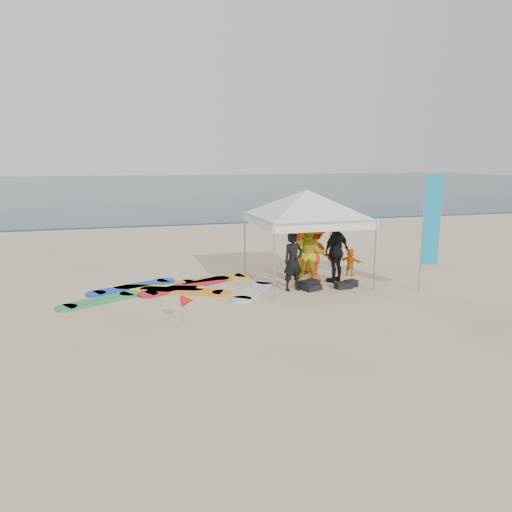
{
  "coord_description": "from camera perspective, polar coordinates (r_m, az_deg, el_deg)",
  "views": [
    {
      "loc": [
        -3.12,
        -9.47,
        3.67
      ],
      "look_at": [
        0.4,
        2.6,
        1.2
      ],
      "focal_mm": 35.0,
      "sensor_mm": 36.0,
      "label": 1
    }
  ],
  "objects": [
    {
      "name": "marker_pennant",
      "position": [
        11.45,
        -7.85,
        -5.1
      ],
      "size": [
        0.28,
        0.28,
        0.64
      ],
      "color": "#A5A5A8",
      "rests_on": "ground"
    },
    {
      "name": "gear_pile",
      "position": [
        14.44,
        7.71,
        -3.32
      ],
      "size": [
        1.76,
        0.77,
        0.22
      ],
      "color": "black",
      "rests_on": "ground"
    },
    {
      "name": "person_yellow",
      "position": [
        14.46,
        6.22,
        0.14
      ],
      "size": [
        1.13,
        1.04,
        1.87
      ],
      "primitive_type": "imported",
      "rotation": [
        0.0,
        0.0,
        -0.45
      ],
      "color": "gold",
      "rests_on": "ground"
    },
    {
      "name": "ground",
      "position": [
        10.63,
        1.87,
        -9.09
      ],
      "size": [
        120.0,
        120.0,
        0.0
      ],
      "primitive_type": "plane",
      "color": "beige",
      "rests_on": "ground"
    },
    {
      "name": "person_seated",
      "position": [
        16.09,
        10.74,
        -0.68
      ],
      "size": [
        0.63,
        0.83,
        0.87
      ],
      "primitive_type": "imported",
      "rotation": [
        0.0,
        0.0,
        2.11
      ],
      "color": "orange",
      "rests_on": "ground"
    },
    {
      "name": "surfboard_spread",
      "position": [
        14.35,
        -9.02,
        -3.71
      ],
      "size": [
        5.81,
        3.0,
        0.07
      ],
      "color": "#F1FF1A",
      "rests_on": "ground"
    },
    {
      "name": "shoreline_foam",
      "position": [
        28.09,
        -9.78,
        3.44
      ],
      "size": [
        160.0,
        1.2,
        0.01
      ],
      "primitive_type": "cube",
      "color": "silver",
      "rests_on": "ground"
    },
    {
      "name": "person_black_a",
      "position": [
        14.0,
        4.28,
        -0.62
      ],
      "size": [
        0.67,
        0.5,
        1.67
      ],
      "primitive_type": "imported",
      "rotation": [
        0.0,
        0.0,
        0.19
      ],
      "color": "black",
      "rests_on": "ground"
    },
    {
      "name": "feather_flag",
      "position": [
        14.5,
        19.36,
        3.69
      ],
      "size": [
        0.56,
        0.04,
        3.33
      ],
      "color": "#A5A5A8",
      "rests_on": "ground"
    },
    {
      "name": "person_orange_b",
      "position": [
        16.17,
        5.51,
        1.32
      ],
      "size": [
        1.07,
        0.9,
        1.87
      ],
      "primitive_type": "imported",
      "rotation": [
        0.0,
        0.0,
        3.53
      ],
      "color": "orange",
      "rests_on": "ground"
    },
    {
      "name": "person_orange_a",
      "position": [
        15.37,
        6.74,
        0.42
      ],
      "size": [
        1.25,
        1.14,
        1.68
      ],
      "primitive_type": "imported",
      "rotation": [
        0.0,
        0.0,
        2.53
      ],
      "color": "#FF3A16",
      "rests_on": "ground"
    },
    {
      "name": "person_black_b",
      "position": [
        15.08,
        9.14,
        0.53
      ],
      "size": [
        1.19,
        0.91,
        1.88
      ],
      "primitive_type": "imported",
      "rotation": [
        0.0,
        0.0,
        3.62
      ],
      "color": "black",
      "rests_on": "ground"
    },
    {
      "name": "canopy_tent",
      "position": [
        14.75,
        5.82,
        7.52
      ],
      "size": [
        4.2,
        4.2,
        3.17
      ],
      "color": "#A5A5A8",
      "rests_on": "ground"
    },
    {
      "name": "ocean",
      "position": [
        69.64,
        -13.82,
        7.8
      ],
      "size": [
        160.0,
        84.0,
        0.08
      ],
      "primitive_type": "cube",
      "color": "#0C2633",
      "rests_on": "ground"
    }
  ]
}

